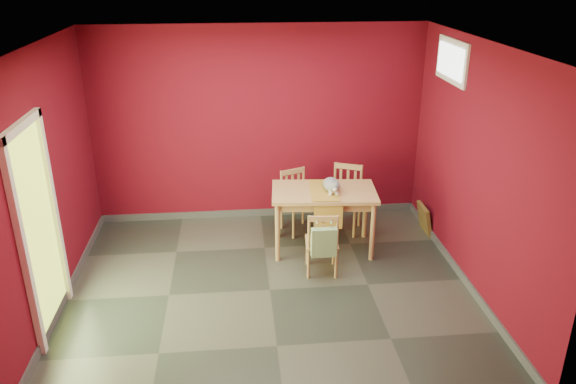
{
  "coord_description": "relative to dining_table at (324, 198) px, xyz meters",
  "views": [
    {
      "loc": [
        -0.33,
        -5.41,
        3.46
      ],
      "look_at": [
        0.25,
        0.45,
        1.0
      ],
      "focal_mm": 35.0,
      "sensor_mm": 36.0,
      "label": 1
    }
  ],
  "objects": [
    {
      "name": "room_shell",
      "position": [
        -0.75,
        -0.92,
        -0.65
      ],
      "size": [
        4.5,
        4.5,
        4.5
      ],
      "color": "#590916",
      "rests_on": "ground"
    },
    {
      "name": "table_runner",
      "position": [
        0.0,
        -0.12,
        0.04
      ],
      "size": [
        0.4,
        0.74,
        0.36
      ],
      "color": "olive",
      "rests_on": "dining_table"
    },
    {
      "name": "doorway",
      "position": [
        -2.97,
        -1.32,
        0.42
      ],
      "size": [
        0.06,
        1.01,
        2.13
      ],
      "color": "#B7D838",
      "rests_on": "ground"
    },
    {
      "name": "chair_near",
      "position": [
        -0.11,
        -0.61,
        -0.29
      ],
      "size": [
        0.4,
        0.4,
        0.8
      ],
      "color": "tan",
      "rests_on": "ground"
    },
    {
      "name": "window",
      "position": [
        1.48,
        0.08,
        1.65
      ],
      "size": [
        0.05,
        0.9,
        0.5
      ],
      "color": "white",
      "rests_on": "room_shell"
    },
    {
      "name": "outlet_plate",
      "position": [
        0.85,
        1.06,
        -0.4
      ],
      "size": [
        0.08,
        0.02,
        0.12
      ],
      "primitive_type": "cube",
      "color": "silver",
      "rests_on": "room_shell"
    },
    {
      "name": "chair_far_left",
      "position": [
        -0.27,
        0.56,
        -0.27
      ],
      "size": [
        0.52,
        0.52,
        0.85
      ],
      "color": "tan",
      "rests_on": "ground"
    },
    {
      "name": "ground",
      "position": [
        -0.75,
        -0.92,
        -0.7
      ],
      "size": [
        4.5,
        4.5,
        0.0
      ],
      "primitive_type": "plane",
      "color": "#2D342D",
      "rests_on": "ground"
    },
    {
      "name": "picture_frame",
      "position": [
        1.44,
        0.33,
        -0.51
      ],
      "size": [
        0.13,
        0.39,
        0.39
      ],
      "color": "brown",
      "rests_on": "ground"
    },
    {
      "name": "chair_far_right",
      "position": [
        0.38,
        0.54,
        -0.24
      ],
      "size": [
        0.55,
        0.55,
        0.9
      ],
      "color": "tan",
      "rests_on": "ground"
    },
    {
      "name": "cat",
      "position": [
        0.09,
        -0.0,
        0.21
      ],
      "size": [
        0.37,
        0.47,
        0.21
      ],
      "primitive_type": null,
      "rotation": [
        0.0,
        0.0,
        -0.4
      ],
      "color": "slate",
      "rests_on": "table_runner"
    },
    {
      "name": "tote_bag",
      "position": [
        -0.12,
        -0.81,
        -0.19
      ],
      "size": [
        0.29,
        0.18,
        0.41
      ],
      "color": "#79A76C",
      "rests_on": "chair_near"
    },
    {
      "name": "dining_table",
      "position": [
        0.0,
        0.0,
        0.0
      ],
      "size": [
        1.34,
        0.85,
        0.8
      ],
      "color": "tan",
      "rests_on": "ground"
    }
  ]
}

